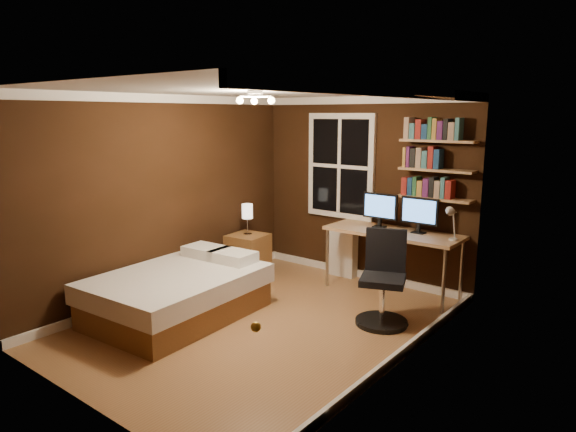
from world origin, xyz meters
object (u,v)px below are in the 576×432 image
Objects in this scene: monitor_right at (419,215)px; bed at (179,293)px; monitor_left at (380,210)px; radiator at (342,253)px; desk at (393,236)px; bedside_lamp at (247,219)px; office_chair at (383,288)px; desk_lamp at (452,223)px; nightstand at (248,256)px.

bed is at bearing -128.84° from monitor_right.
monitor_right is at bearing 0.00° from monitor_left.
radiator is (0.64, 2.42, 0.06)m from bed.
bedside_lamp is at bearing -160.93° from desk.
monitor_left is at bearing 24.11° from bedside_lamp.
office_chair is (2.27, -0.28, -0.43)m from bedside_lamp.
monitor_right is (2.20, 0.74, 0.21)m from bedside_lamp.
desk_lamp is (2.31, 2.12, 0.76)m from bed.
nightstand is 1.96m from monitor_left.
monitor_right reaches higher than radiator.
bed is 2.73m from desk.
desk is (0.89, -0.23, 0.43)m from radiator.
monitor_left and monitor_right have the same top height.
nightstand is 0.52m from bedside_lamp.
bedside_lamp is 1.42m from radiator.
radiator is 1.72m from office_chair.
desk_lamp is at bearing 12.19° from bedside_lamp.
nightstand is 1.33m from radiator.
monitor_left reaches higher than office_chair.
monitor_left is (1.30, 2.28, 0.77)m from bed.
monitor_left is at bearing -11.99° from radiator.
bedside_lamp is at bearing 0.00° from nightstand.
bedside_lamp is at bearing -138.63° from radiator.
bedside_lamp is 0.91× the size of monitor_right.
desk_lamp reaches higher than radiator.
radiator is 1.39× the size of monitor_right.
radiator reaches higher than bed.
bed is at bearing -82.62° from nightstand.
monitor_left is 1.03m from desk_lamp.
desk reaches higher than bed.
bedside_lamp is at bearing -161.37° from monitor_right.
monitor_left is at bearing 18.52° from nightstand.
bed is at bearing -77.03° from bedside_lamp.
nightstand is 2.29m from office_chair.
bed is 2.96× the size of radiator.
monitor_right is at bearing 72.55° from office_chair.
radiator is 1.39× the size of monitor_left.
monitor_left is (-0.24, 0.09, 0.28)m from desk.
desk_lamp is (2.67, 0.58, 0.73)m from nightstand.
bed is 4.11× the size of monitor_right.
monitor_right is at bearing 15.86° from desk.
monitor_right reaches higher than desk_lamp.
radiator is at bearing 168.01° from monitor_left.
bedside_lamp is 2.33m from office_chair.
bed is 1.14× the size of desk.
desk_lamp reaches higher than desk.
monitor_left is (1.65, 0.74, 0.74)m from nightstand.
desk is 0.38m from monitor_left.
desk_lamp is at bearing -19.20° from monitor_right.
desk_lamp is (1.01, -0.16, -0.00)m from monitor_left.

